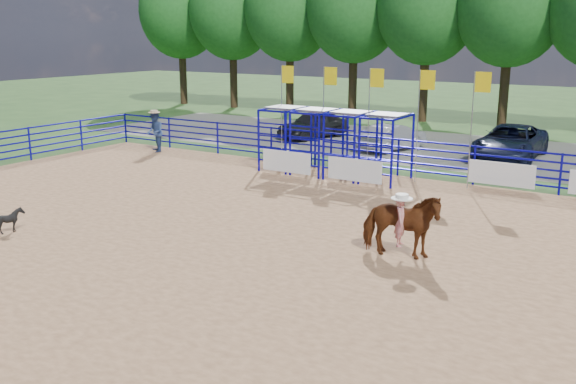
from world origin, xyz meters
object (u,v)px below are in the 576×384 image
(calf, at_px, (10,220))
(car_b, at_px, (393,137))
(car_c, at_px, (510,142))
(spectator_cowboy, at_px, (155,131))
(horse_and_rider, at_px, (401,223))
(car_a, at_px, (314,124))

(calf, relative_size, car_b, 0.18)
(car_c, bearing_deg, spectator_cowboy, -154.52)
(spectator_cowboy, height_order, car_b, spectator_cowboy)
(horse_and_rider, xyz_separation_m, spectator_cowboy, (-15.54, 7.70, 0.08))
(calf, xyz_separation_m, car_c, (9.21, 18.80, 0.39))
(spectator_cowboy, distance_m, car_a, 8.79)
(car_a, distance_m, car_c, 10.46)
(calf, xyz_separation_m, car_b, (3.88, 18.03, 0.27))
(car_b, bearing_deg, calf, 91.41)
(horse_and_rider, xyz_separation_m, calf, (-10.11, -3.89, -0.54))
(horse_and_rider, xyz_separation_m, car_b, (-6.23, 14.14, -0.27))
(car_b, bearing_deg, spectator_cowboy, 48.20)
(spectator_cowboy, bearing_deg, horse_and_rider, -26.35)
(calf, bearing_deg, car_a, -22.21)
(spectator_cowboy, relative_size, car_c, 0.36)
(spectator_cowboy, xyz_separation_m, car_c, (14.65, 7.20, -0.23))
(spectator_cowboy, bearing_deg, car_a, 61.47)
(horse_and_rider, xyz_separation_m, car_c, (-0.90, 14.90, -0.16))
(spectator_cowboy, relative_size, car_b, 0.51)
(car_a, xyz_separation_m, car_b, (5.12, -1.28, -0.09))
(spectator_cowboy, distance_m, car_b, 11.33)
(car_c, bearing_deg, calf, -116.82)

